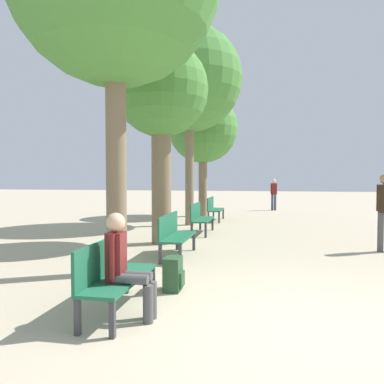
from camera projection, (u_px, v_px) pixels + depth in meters
ground_plane at (305, 331)px, 4.08m from camera, size 80.00×80.00×0.00m
bench_row_0 at (113, 271)px, 4.65m from camera, size 0.48×1.55×0.90m
bench_row_1 at (174, 233)px, 7.88m from camera, size 0.48×1.55×0.90m
bench_row_2 at (200, 216)px, 11.10m from camera, size 0.48×1.55×0.90m
bench_row_3 at (214, 207)px, 14.33m from camera, size 0.48×1.55×0.90m
tree_row_1 at (161, 94)px, 9.29m from camera, size 2.36×2.36×5.05m
tree_row_2 at (189, 79)px, 12.88m from camera, size 3.63×3.63×6.88m
tree_row_3 at (203, 129)px, 15.87m from camera, size 2.95×2.95×5.22m
person_seated at (125, 263)px, 4.41m from camera, size 0.59×0.34×1.26m
backpack at (173, 274)px, 5.53m from camera, size 0.27×0.35×0.50m
pedestrian_mid at (274, 192)px, 18.72m from camera, size 0.32×0.27×1.57m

